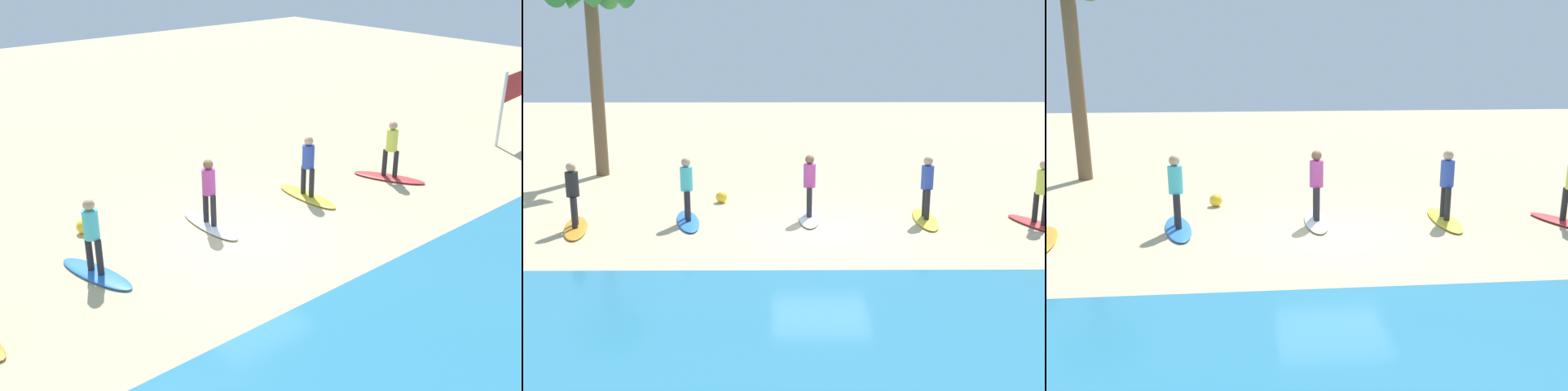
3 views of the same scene
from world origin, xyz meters
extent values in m
plane|color=#CCB789|center=(0.00, 0.00, 0.00)|extent=(60.00, 60.00, 0.00)
ellipsoid|color=red|center=(-5.57, -0.22, 0.04)|extent=(1.35, 2.15, 0.09)
cylinder|color=#232328|center=(-5.64, -0.07, 0.48)|extent=(0.14, 0.14, 0.78)
cylinder|color=#232328|center=(-5.51, -0.36, 0.48)|extent=(0.14, 0.14, 0.78)
cylinder|color=#E0E04C|center=(-5.57, -0.22, 1.18)|extent=(0.32, 0.32, 0.62)
sphere|color=tan|center=(-5.57, -0.22, 1.61)|extent=(0.24, 0.24, 0.24)
ellipsoid|color=yellow|center=(-2.78, -0.75, 0.04)|extent=(0.62, 2.12, 0.09)
cylinder|color=#232328|center=(-2.77, -0.59, 0.48)|extent=(0.14, 0.14, 0.78)
cylinder|color=#232328|center=(-2.78, -0.91, 0.48)|extent=(0.14, 0.14, 0.78)
cylinder|color=#334CAD|center=(-2.78, -0.75, 1.18)|extent=(0.32, 0.32, 0.62)
sphere|color=tan|center=(-2.78, -0.75, 1.61)|extent=(0.24, 0.24, 0.24)
ellipsoid|color=white|center=(0.27, -0.99, 0.04)|extent=(0.60, 2.11, 0.09)
cylinder|color=#232328|center=(0.28, -0.83, 0.48)|extent=(0.14, 0.14, 0.78)
cylinder|color=#232328|center=(0.27, -1.15, 0.48)|extent=(0.14, 0.14, 0.78)
cylinder|color=#B74293|center=(0.27, -0.99, 1.18)|extent=(0.32, 0.32, 0.62)
sphere|color=brown|center=(0.27, -0.99, 1.61)|extent=(0.24, 0.24, 0.24)
ellipsoid|color=blue|center=(3.46, -0.64, 0.04)|extent=(1.00, 2.17, 0.09)
cylinder|color=#232328|center=(3.42, -0.48, 0.48)|extent=(0.14, 0.14, 0.78)
cylinder|color=#232328|center=(3.49, -0.80, 0.48)|extent=(0.14, 0.14, 0.78)
cylinder|color=#4CC6D1|center=(3.46, -0.64, 1.18)|extent=(0.32, 0.32, 0.62)
sphere|color=tan|center=(3.46, -0.64, 1.61)|extent=(0.24, 0.24, 0.24)
cylinder|color=silver|center=(-10.74, 0.18, 1.25)|extent=(0.10, 0.10, 2.50)
sphere|color=yellow|center=(2.76, -2.67, 0.17)|extent=(0.33, 0.33, 0.33)
camera|label=1|loc=(8.22, 10.19, 6.57)|focal=42.98mm
camera|label=2|loc=(1.08, 15.57, 4.86)|focal=44.54mm
camera|label=3|loc=(1.61, 11.30, 3.74)|focal=37.35mm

